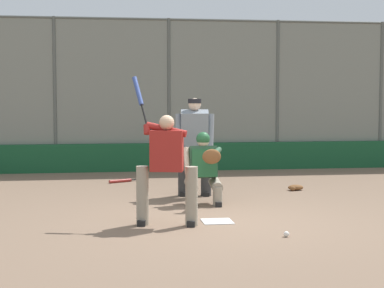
# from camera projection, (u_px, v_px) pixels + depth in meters

# --- Properties ---
(ground_plane) EXTENTS (160.00, 160.00, 0.00)m
(ground_plane) POSITION_uv_depth(u_px,v_px,m) (217.00, 222.00, 9.21)
(ground_plane) COLOR #7A604C
(home_plate_marker) EXTENTS (0.43, 0.43, 0.01)m
(home_plate_marker) POSITION_uv_depth(u_px,v_px,m) (217.00, 221.00, 9.21)
(home_plate_marker) COLOR white
(home_plate_marker) RESTS_ON ground_plane
(backstop_fence) EXTENTS (21.62, 0.08, 3.65)m
(backstop_fence) POSITION_uv_depth(u_px,v_px,m) (169.00, 91.00, 15.42)
(backstop_fence) COLOR #515651
(backstop_fence) RESTS_ON ground_plane
(padding_wall) EXTENTS (21.11, 0.18, 0.67)m
(padding_wall) POSITION_uv_depth(u_px,v_px,m) (170.00, 157.00, 15.44)
(padding_wall) COLOR #19512D
(padding_wall) RESTS_ON ground_plane
(bleachers_beyond) EXTENTS (15.08, 1.95, 1.16)m
(bleachers_beyond) POSITION_uv_depth(u_px,v_px,m) (299.00, 146.00, 18.22)
(bleachers_beyond) COLOR slate
(bleachers_beyond) RESTS_ON ground_plane
(batter_at_plate) EXTENTS (0.88, 0.78, 2.09)m
(batter_at_plate) POSITION_uv_depth(u_px,v_px,m) (166.00, 166.00, 8.91)
(batter_at_plate) COLOR gray
(batter_at_plate) RESTS_ON ground_plane
(catcher_behind_plate) EXTENTS (0.64, 0.74, 1.21)m
(catcher_behind_plate) POSITION_uv_depth(u_px,v_px,m) (204.00, 167.00, 10.61)
(catcher_behind_plate) COLOR gray
(catcher_behind_plate) RESTS_ON ground_plane
(umpire_home) EXTENTS (0.71, 0.49, 1.76)m
(umpire_home) POSITION_uv_depth(u_px,v_px,m) (195.00, 144.00, 11.50)
(umpire_home) COLOR #333333
(umpire_home) RESTS_ON ground_plane
(spare_bat_by_padding) EXTENTS (0.82, 0.47, 0.07)m
(spare_bat_by_padding) POSITION_uv_depth(u_px,v_px,m) (123.00, 181.00, 13.41)
(spare_bat_by_padding) COLOR black
(spare_bat_by_padding) RESTS_ON ground_plane
(fielding_glove_on_dirt) EXTENTS (0.30, 0.23, 0.11)m
(fielding_glove_on_dirt) POSITION_uv_depth(u_px,v_px,m) (295.00, 188.00, 12.26)
(fielding_glove_on_dirt) COLOR brown
(fielding_glove_on_dirt) RESTS_ON ground_plane
(baseball_loose) EXTENTS (0.07, 0.07, 0.07)m
(baseball_loose) POSITION_uv_depth(u_px,v_px,m) (286.00, 234.00, 8.22)
(baseball_loose) COLOR white
(baseball_loose) RESTS_ON ground_plane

